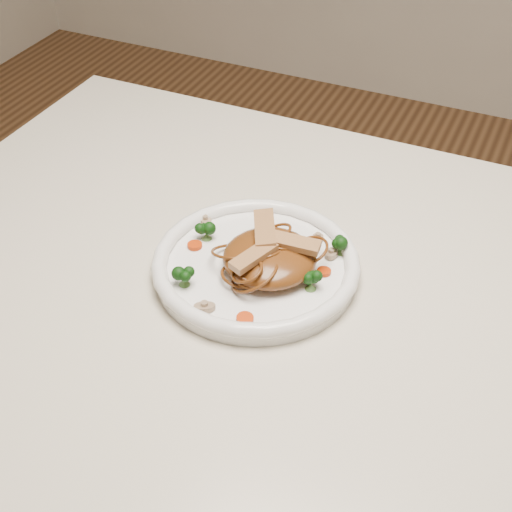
% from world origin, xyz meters
% --- Properties ---
extents(table, '(1.20, 0.80, 0.75)m').
position_xyz_m(table, '(0.00, 0.00, 0.65)').
color(table, beige).
rests_on(table, ground).
extents(plate, '(0.28, 0.28, 0.02)m').
position_xyz_m(plate, '(-0.09, 0.01, 0.76)').
color(plate, white).
rests_on(plate, table).
extents(noodle_mound, '(0.13, 0.13, 0.04)m').
position_xyz_m(noodle_mound, '(-0.07, 0.01, 0.78)').
color(noodle_mound, '#5B2E11').
rests_on(noodle_mound, plate).
extents(chicken_a, '(0.07, 0.03, 0.01)m').
position_xyz_m(chicken_a, '(-0.05, 0.03, 0.80)').
color(chicken_a, tan).
rests_on(chicken_a, noodle_mound).
extents(chicken_b, '(0.06, 0.08, 0.01)m').
position_xyz_m(chicken_b, '(-0.09, 0.03, 0.81)').
color(chicken_b, tan).
rests_on(chicken_b, noodle_mound).
extents(chicken_c, '(0.04, 0.07, 0.01)m').
position_xyz_m(chicken_c, '(-0.08, -0.02, 0.80)').
color(chicken_c, tan).
rests_on(chicken_c, noodle_mound).
extents(broccoli_0, '(0.03, 0.03, 0.03)m').
position_xyz_m(broccoli_0, '(-0.00, 0.08, 0.78)').
color(broccoli_0, '#0D370B').
rests_on(broccoli_0, plate).
extents(broccoli_1, '(0.03, 0.03, 0.03)m').
position_xyz_m(broccoli_1, '(-0.17, 0.03, 0.78)').
color(broccoli_1, '#0D370B').
rests_on(broccoli_1, plate).
extents(broccoli_2, '(0.03, 0.03, 0.03)m').
position_xyz_m(broccoli_2, '(-0.16, -0.06, 0.78)').
color(broccoli_2, '#0D370B').
rests_on(broccoli_2, plate).
extents(broccoli_3, '(0.03, 0.03, 0.03)m').
position_xyz_m(broccoli_3, '(-0.01, -0.00, 0.78)').
color(broccoli_3, '#0D370B').
rests_on(broccoli_3, plate).
extents(carrot_0, '(0.02, 0.02, 0.00)m').
position_xyz_m(carrot_0, '(-0.04, 0.08, 0.77)').
color(carrot_0, '#C33807').
rests_on(carrot_0, plate).
extents(carrot_1, '(0.02, 0.02, 0.00)m').
position_xyz_m(carrot_1, '(-0.18, 0.01, 0.77)').
color(carrot_1, '#C33807').
rests_on(carrot_1, plate).
extents(carrot_2, '(0.02, 0.02, 0.00)m').
position_xyz_m(carrot_2, '(-0.01, 0.03, 0.77)').
color(carrot_2, '#C33807').
rests_on(carrot_2, plate).
extents(carrot_3, '(0.02, 0.02, 0.00)m').
position_xyz_m(carrot_3, '(-0.12, 0.10, 0.77)').
color(carrot_3, '#C33807').
rests_on(carrot_3, plate).
extents(carrot_4, '(0.02, 0.02, 0.00)m').
position_xyz_m(carrot_4, '(-0.06, -0.08, 0.77)').
color(carrot_4, '#C33807').
rests_on(carrot_4, plate).
extents(mushroom_0, '(0.04, 0.04, 0.01)m').
position_xyz_m(mushroom_0, '(-0.11, -0.09, 0.77)').
color(mushroom_0, tan).
rests_on(mushroom_0, plate).
extents(mushroom_1, '(0.02, 0.02, 0.01)m').
position_xyz_m(mushroom_1, '(-0.01, 0.07, 0.77)').
color(mushroom_1, tan).
rests_on(mushroom_1, plate).
extents(mushroom_2, '(0.03, 0.03, 0.01)m').
position_xyz_m(mushroom_2, '(-0.19, 0.06, 0.77)').
color(mushroom_2, tan).
rests_on(mushroom_2, plate).
extents(mushroom_3, '(0.03, 0.03, 0.01)m').
position_xyz_m(mushroom_3, '(-0.04, 0.09, 0.77)').
color(mushroom_3, tan).
rests_on(mushroom_3, plate).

